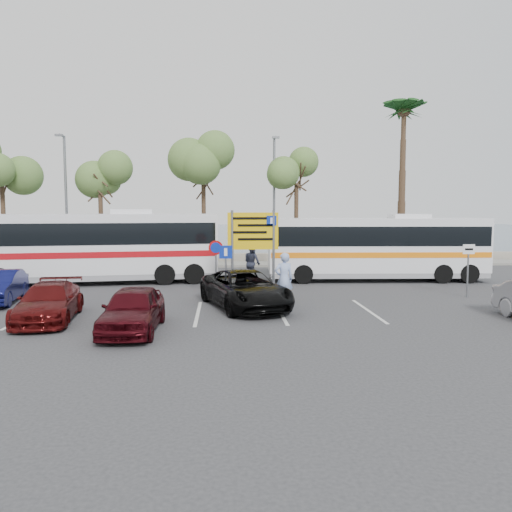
{
  "coord_description": "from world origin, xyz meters",
  "views": [
    {
      "loc": [
        -0.34,
        -18.31,
        3.62
      ],
      "look_at": [
        1.12,
        3.0,
        1.63
      ],
      "focal_mm": 35.0,
      "sensor_mm": 36.0,
      "label": 1
    }
  ],
  "objects": [
    {
      "name": "ground",
      "position": [
        0.0,
        0.0,
        0.0
      ],
      "size": [
        120.0,
        120.0,
        0.0
      ],
      "primitive_type": "plane",
      "color": "#2F2F32",
      "rests_on": "ground"
    },
    {
      "name": "coach_bus_left",
      "position": [
        -6.5,
        6.5,
        1.69
      ],
      "size": [
        11.92,
        3.96,
        3.65
      ],
      "color": "white",
      "rests_on": "ground"
    },
    {
      "name": "sea",
      "position": [
        0.0,
        60.0,
        0.01
      ],
      "size": [
        140.0,
        140.0,
        0.0
      ],
      "primitive_type": "plane",
      "color": "#45626E",
      "rests_on": "ground"
    },
    {
      "name": "palm_tree",
      "position": [
        11.5,
        14.0,
        9.87
      ],
      "size": [
        4.8,
        4.8,
        11.2
      ],
      "color": "#382619",
      "rests_on": "kerb_strip"
    },
    {
      "name": "car_maroon",
      "position": [
        -6.0,
        -1.81,
        0.61
      ],
      "size": [
        2.14,
        4.36,
        1.22
      ],
      "primitive_type": "imported",
      "rotation": [
        0.0,
        0.0,
        0.1
      ],
      "color": "#510D0D",
      "rests_on": "ground"
    },
    {
      "name": "tree_right",
      "position": [
        4.5,
        14.0,
        6.17
      ],
      "size": [
        3.2,
        3.2,
        7.4
      ],
      "color": "#382619",
      "rests_on": "kerb_strip"
    },
    {
      "name": "sign_parking",
      "position": [
        -0.2,
        0.79,
        1.47
      ],
      "size": [
        0.5,
        0.07,
        2.25
      ],
      "color": "slate",
      "rests_on": "ground"
    },
    {
      "name": "street_lamp_right",
      "position": [
        3.0,
        13.52,
        4.6
      ],
      "size": [
        0.45,
        1.15,
        8.01
      ],
      "color": "slate",
      "rests_on": "kerb_strip"
    },
    {
      "name": "suv_black",
      "position": [
        0.5,
        -0.13,
        0.69
      ],
      "size": [
        3.68,
        5.44,
        1.38
      ],
      "primitive_type": "imported",
      "rotation": [
        0.0,
        0.0,
        0.3
      ],
      "color": "black",
      "rests_on": "ground"
    },
    {
      "name": "kerb_strip",
      "position": [
        0.0,
        14.0,
        0.07
      ],
      "size": [
        44.0,
        2.4,
        0.15
      ],
      "primitive_type": "cube",
      "color": "gray",
      "rests_on": "ground"
    },
    {
      "name": "car_red",
      "position": [
        -3.0,
        -3.5,
        0.67
      ],
      "size": [
        1.65,
        3.97,
        1.34
      ],
      "primitive_type": "imported",
      "rotation": [
        0.0,
        0.0,
        -0.02
      ],
      "color": "#3E080F",
      "rests_on": "ground"
    },
    {
      "name": "direction_sign",
      "position": [
        1.0,
        3.2,
        2.43
      ],
      "size": [
        2.2,
        0.12,
        3.6
      ],
      "color": "slate",
      "rests_on": "ground"
    },
    {
      "name": "lane_markings",
      "position": [
        -1.14,
        -1.0,
        0.0
      ],
      "size": [
        12.02,
        4.2,
        0.01
      ],
      "primitive_type": null,
      "color": "silver",
      "rests_on": "ground"
    },
    {
      "name": "pedestrian_far",
      "position": [
        1.16,
        6.5,
        0.98
      ],
      "size": [
        1.13,
        1.2,
        1.95
      ],
      "primitive_type": "imported",
      "rotation": [
        0.0,
        0.0,
        2.14
      ],
      "color": "#2C3043",
      "rests_on": "ground"
    },
    {
      "name": "tree_left",
      "position": [
        -8.0,
        14.0,
        6.0
      ],
      "size": [
        3.2,
        3.2,
        7.2
      ],
      "color": "#382619",
      "rests_on": "kerb_strip"
    },
    {
      "name": "pedestrian_near",
      "position": [
        2.0,
        0.34,
        1.0
      ],
      "size": [
        0.79,
        0.59,
        2.0
      ],
      "primitive_type": "imported",
      "rotation": [
        0.0,
        0.0,
        3.3
      ],
      "color": "#9AB0E0",
      "rests_on": "ground"
    },
    {
      "name": "tree_mid",
      "position": [
        -1.5,
        14.0,
        6.65
      ],
      "size": [
        3.2,
        3.2,
        8.0
      ],
      "color": "#382619",
      "rests_on": "kerb_strip"
    },
    {
      "name": "street_lamp_left",
      "position": [
        -10.0,
        13.52,
        4.6
      ],
      "size": [
        0.45,
        1.15,
        8.01
      ],
      "color": "slate",
      "rests_on": "kerb_strip"
    },
    {
      "name": "sign_taxi",
      "position": [
        9.8,
        1.49,
        1.42
      ],
      "size": [
        0.5,
        0.07,
        2.2
      ],
      "color": "slate",
      "rests_on": "ground"
    },
    {
      "name": "tree_far_left",
      "position": [
        -14.0,
        14.0,
        6.33
      ],
      "size": [
        3.2,
        3.2,
        7.6
      ],
      "color": "#382619",
      "rests_on": "kerb_strip"
    },
    {
      "name": "seawall",
      "position": [
        0.0,
        16.0,
        0.3
      ],
      "size": [
        48.0,
        0.8,
        0.6
      ],
      "primitive_type": "cube",
      "color": "gray",
      "rests_on": "ground"
    },
    {
      "name": "sign_no_stop",
      "position": [
        -0.6,
        2.38,
        1.58
      ],
      "size": [
        0.6,
        0.08,
        2.35
      ],
      "color": "slate",
      "rests_on": "ground"
    },
    {
      "name": "coach_bus_right",
      "position": [
        7.5,
        6.55,
        1.58
      ],
      "size": [
        11.03,
        2.86,
        3.41
      ],
      "color": "white",
      "rests_on": "ground"
    }
  ]
}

